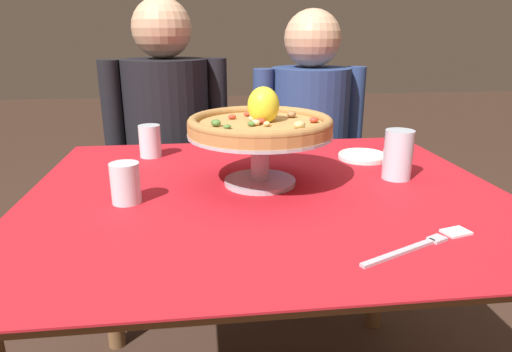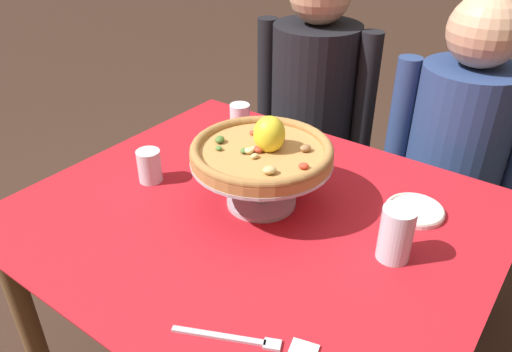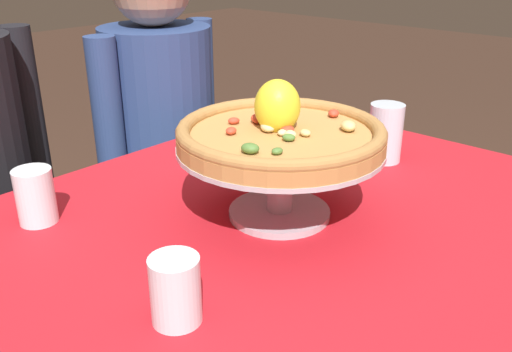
{
  "view_description": "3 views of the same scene",
  "coord_description": "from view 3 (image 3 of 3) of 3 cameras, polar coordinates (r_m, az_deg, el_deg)",
  "views": [
    {
      "loc": [
        -0.15,
        -1.02,
        1.11
      ],
      "look_at": [
        -0.02,
        0.03,
        0.76
      ],
      "focal_mm": 31.48,
      "sensor_mm": 36.0,
      "label": 1
    },
    {
      "loc": [
        0.6,
        -0.82,
        1.47
      ],
      "look_at": [
        -0.03,
        0.05,
        0.81
      ],
      "focal_mm": 34.54,
      "sensor_mm": 36.0,
      "label": 2
    },
    {
      "loc": [
        -0.69,
        -0.52,
        1.19
      ],
      "look_at": [
        -0.06,
        0.05,
        0.83
      ],
      "focal_mm": 38.79,
      "sensor_mm": 36.0,
      "label": 3
    }
  ],
  "objects": [
    {
      "name": "water_glass_side_left",
      "position": [
        0.72,
        -8.28,
        -11.97
      ],
      "size": [
        0.07,
        0.07,
        0.09
      ],
      "color": "silver",
      "rests_on": "dining_table"
    },
    {
      "name": "pizza_stand",
      "position": [
        0.95,
        2.51,
        0.78
      ],
      "size": [
        0.35,
        0.35,
        0.13
      ],
      "color": "#B7B7C1",
      "rests_on": "dining_table"
    },
    {
      "name": "dining_table",
      "position": [
        1.03,
        4.57,
        -9.86
      ],
      "size": [
        1.14,
        0.99,
        0.74
      ],
      "color": "brown",
      "rests_on": "ground"
    },
    {
      "name": "diner_right",
      "position": [
        1.72,
        -9.54,
        1.67
      ],
      "size": [
        0.47,
        0.36,
        1.19
      ],
      "color": "maroon",
      "rests_on": "ground"
    },
    {
      "name": "water_glass_side_right",
      "position": [
        1.25,
        13.17,
        3.97
      ],
      "size": [
        0.07,
        0.07,
        0.13
      ],
      "color": "silver",
      "rests_on": "dining_table"
    },
    {
      "name": "pizza",
      "position": [
        0.93,
        2.56,
        4.57
      ],
      "size": [
        0.35,
        0.35,
        0.11
      ],
      "color": "#BC8447",
      "rests_on": "pizza_stand"
    },
    {
      "name": "water_glass_back_left",
      "position": [
        1.02,
        -21.75,
        -2.22
      ],
      "size": [
        0.07,
        0.07,
        0.1
      ],
      "color": "white",
      "rests_on": "dining_table"
    },
    {
      "name": "side_plate",
      "position": [
        1.34,
        5.41,
        3.77
      ],
      "size": [
        0.15,
        0.15,
        0.02
      ],
      "color": "white",
      "rests_on": "dining_table"
    }
  ]
}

